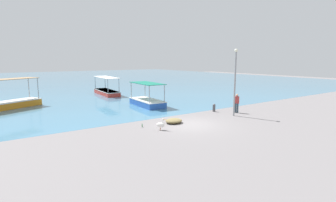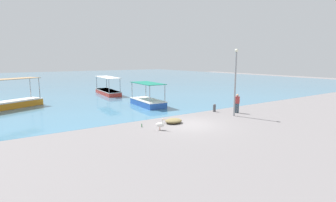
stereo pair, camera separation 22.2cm
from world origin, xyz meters
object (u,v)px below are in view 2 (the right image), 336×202
object	(u,v)px
fishing_boat_far_right	(148,101)
lamp_post	(235,79)
pelican	(160,125)
mooring_bollard	(214,107)
glass_bottle	(142,126)
fishing_boat_near_left	(4,103)
net_pile	(174,121)
fishing_boat_outer	(108,91)
fisherman_standing	(237,103)

from	to	relation	value
fishing_boat_far_right	lamp_post	world-z (taller)	lamp_post
fishing_boat_far_right	pelican	world-z (taller)	fishing_boat_far_right
mooring_bollard	glass_bottle	size ratio (longest dim) A/B	2.65
fishing_boat_near_left	pelican	xyz separation A→B (m)	(8.30, -14.76, -0.16)
pelican	lamp_post	size ratio (longest dim) A/B	0.14
net_pile	mooring_bollard	bearing A→B (deg)	14.75
pelican	mooring_bollard	xyz separation A→B (m)	(7.42, 2.53, 0.01)
fishing_boat_outer	net_pile	xyz separation A→B (m)	(-1.93, -18.11, -0.30)
fishing_boat_outer	pelican	world-z (taller)	fishing_boat_outer
pelican	glass_bottle	xyz separation A→B (m)	(-0.66, 1.39, -0.27)
fishing_boat_near_left	fishing_boat_far_right	xyz separation A→B (m)	(12.22, -6.19, -0.04)
glass_bottle	fisherman_standing	bearing A→B (deg)	-2.34
fishing_boat_far_right	glass_bottle	distance (m)	8.52
lamp_post	fisherman_standing	xyz separation A→B (m)	(1.17, 0.72, -2.22)
mooring_bollard	net_pile	size ratio (longest dim) A/B	0.55
fishing_boat_near_left	fisherman_standing	distance (m)	21.86
pelican	net_pile	size ratio (longest dim) A/B	0.61
fishing_boat_far_right	fisherman_standing	world-z (taller)	fishing_boat_far_right
fishing_boat_near_left	net_pile	xyz separation A→B (m)	(10.15, -13.70, -0.36)
mooring_bollard	net_pile	bearing A→B (deg)	-165.25
fishing_boat_outer	glass_bottle	xyz separation A→B (m)	(-4.43, -17.77, -0.37)
fishing_boat_near_left	pelican	size ratio (longest dim) A/B	8.84
lamp_post	glass_bottle	bearing A→B (deg)	172.33
pelican	fisherman_standing	bearing A→B (deg)	6.63
mooring_bollard	net_pile	distance (m)	5.77
fishing_boat_outer	pelican	bearing A→B (deg)	-101.15
fisherman_standing	glass_bottle	distance (m)	9.39
mooring_bollard	fisherman_standing	world-z (taller)	fisherman_standing
pelican	mooring_bollard	bearing A→B (deg)	18.80
fishing_boat_far_right	glass_bottle	bearing A→B (deg)	-122.49
mooring_bollard	pelican	bearing A→B (deg)	-161.20
fishing_boat_near_left	net_pile	world-z (taller)	fishing_boat_near_left
net_pile	pelican	bearing A→B (deg)	-150.16
net_pile	fishing_boat_outer	bearing A→B (deg)	83.91
fishing_boat_far_right	glass_bottle	xyz separation A→B (m)	(-4.57, -7.18, -0.39)
pelican	fishing_boat_far_right	bearing A→B (deg)	65.44
lamp_post	fisherman_standing	distance (m)	2.61
mooring_bollard	net_pile	xyz separation A→B (m)	(-5.57, -1.47, -0.20)
lamp_post	mooring_bollard	xyz separation A→B (m)	(-0.10, 2.24, -2.75)
lamp_post	pelican	bearing A→B (deg)	-177.78
fishing_boat_far_right	fishing_boat_outer	bearing A→B (deg)	90.77
mooring_bollard	lamp_post	bearing A→B (deg)	-87.51
lamp_post	mooring_bollard	bearing A→B (deg)	92.49
fishing_boat_near_left	pelican	distance (m)	16.94
pelican	mooring_bollard	distance (m)	7.84
fishing_boat_far_right	mooring_bollard	bearing A→B (deg)	-59.94
fisherman_standing	fishing_boat_near_left	bearing A→B (deg)	141.02
pelican	lamp_post	bearing A→B (deg)	2.22
net_pile	glass_bottle	bearing A→B (deg)	172.41
fishing_boat_far_right	fishing_boat_near_left	bearing A→B (deg)	153.16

